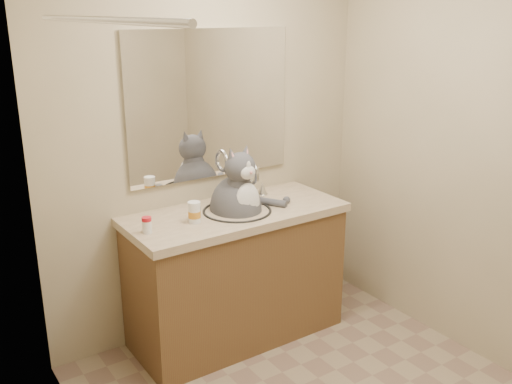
# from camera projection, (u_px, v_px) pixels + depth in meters

# --- Properties ---
(room) EXTENTS (2.22, 2.52, 2.42)m
(room) POSITION_uv_depth(u_px,v_px,m) (348.00, 197.00, 2.56)
(room) COLOR gray
(room) RESTS_ON ground
(vanity) EXTENTS (1.34, 0.59, 1.12)m
(vanity) POSITION_uv_depth(u_px,v_px,m) (236.00, 272.00, 3.55)
(vanity) COLOR brown
(vanity) RESTS_ON ground
(mirror) EXTENTS (1.10, 0.02, 0.90)m
(mirror) POSITION_uv_depth(u_px,v_px,m) (211.00, 105.00, 3.46)
(mirror) COLOR white
(mirror) RESTS_ON room
(shower_curtain) EXTENTS (0.02, 1.30, 1.93)m
(shower_curtain) POSITION_uv_depth(u_px,v_px,m) (120.00, 281.00, 2.13)
(shower_curtain) COLOR beige
(shower_curtain) RESTS_ON ground
(cat) EXTENTS (0.46, 0.37, 0.61)m
(cat) POSITION_uv_depth(u_px,v_px,m) (237.00, 204.00, 3.42)
(cat) COLOR #4D4D52
(cat) RESTS_ON vanity
(pill_bottle_redcap) EXTENTS (0.05, 0.05, 0.09)m
(pill_bottle_redcap) POSITION_uv_depth(u_px,v_px,m) (147.00, 225.00, 3.07)
(pill_bottle_redcap) COLOR white
(pill_bottle_redcap) RESTS_ON vanity
(pill_bottle_orange) EXTENTS (0.09, 0.09, 0.12)m
(pill_bottle_orange) POSITION_uv_depth(u_px,v_px,m) (194.00, 213.00, 3.22)
(pill_bottle_orange) COLOR white
(pill_bottle_orange) RESTS_ON vanity
(grey_canister) EXTENTS (0.06, 0.06, 0.08)m
(grey_canister) POSITION_uv_depth(u_px,v_px,m) (197.00, 212.00, 3.28)
(grey_canister) COLOR slate
(grey_canister) RESTS_ON vanity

